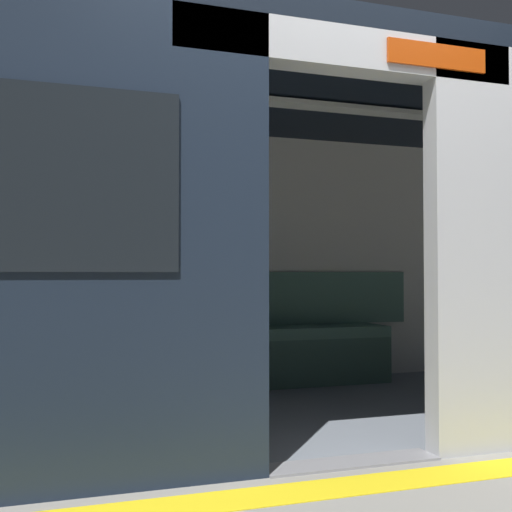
% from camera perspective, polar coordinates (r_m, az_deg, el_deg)
% --- Properties ---
extents(ground_plane, '(60.00, 60.00, 0.00)m').
position_cam_1_polar(ground_plane, '(3.29, 8.27, -17.56)').
color(ground_plane, gray).
extents(platform_edge_strip, '(8.00, 0.24, 0.01)m').
position_cam_1_polar(platform_edge_strip, '(3.03, 11.02, -18.86)').
color(platform_edge_strip, yellow).
rests_on(platform_edge_strip, ground_plane).
extents(train_car, '(6.40, 2.62, 2.20)m').
position_cam_1_polar(train_car, '(4.22, 0.41, 5.84)').
color(train_car, silver).
rests_on(train_car, ground_plane).
extents(bench_seat, '(2.77, 0.44, 0.47)m').
position_cam_1_polar(bench_seat, '(5.15, -2.66, -7.65)').
color(bench_seat, '#4C7566').
rests_on(bench_seat, ground_plane).
extents(person_seated, '(0.55, 0.71, 1.20)m').
position_cam_1_polar(person_seated, '(5.03, -4.43, -4.05)').
color(person_seated, '#4C8CC6').
rests_on(person_seated, ground_plane).
extents(handbag, '(0.26, 0.15, 0.17)m').
position_cam_1_polar(handbag, '(5.03, -9.83, -5.54)').
color(handbag, maroon).
rests_on(handbag, bench_seat).
extents(book, '(0.15, 0.22, 0.03)m').
position_cam_1_polar(book, '(5.25, -0.27, -6.17)').
color(book, '#26598C').
rests_on(book, bench_seat).
extents(grab_pole_door, '(0.04, 0.04, 2.06)m').
position_cam_1_polar(grab_pole_door, '(3.39, -0.76, 0.56)').
color(grab_pole_door, silver).
rests_on(grab_pole_door, ground_plane).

